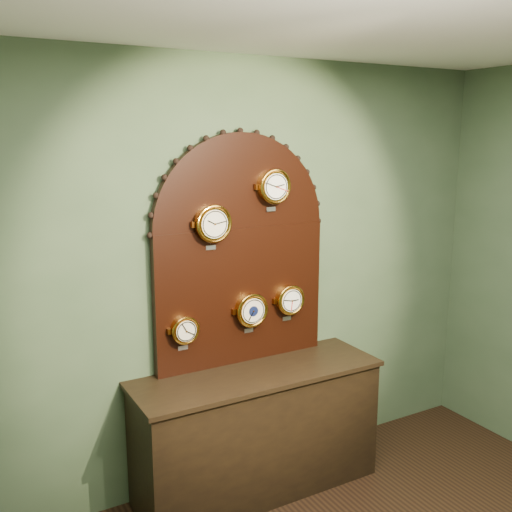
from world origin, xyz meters
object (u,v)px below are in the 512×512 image
shop_counter (257,433)px  hygrometer (184,330)px  arabic_clock (274,186)px  display_board (241,243)px  barometer (251,310)px  roman_clock (213,224)px  tide_clock (290,300)px

shop_counter → hygrometer: 0.87m
hygrometer → arabic_clock: bearing=-0.1°
shop_counter → arabic_clock: 1.61m
display_board → arabic_clock: (0.21, -0.07, 0.36)m
display_board → barometer: (0.04, -0.07, -0.43)m
display_board → barometer: bearing=-60.5°
display_board → roman_clock: 0.28m
barometer → tide_clock: 0.30m
display_board → tide_clock: (0.34, -0.07, -0.41)m
tide_clock → roman_clock: bearing=-179.9°
shop_counter → roman_clock: 1.41m
hygrometer → roman_clock: bearing=-0.4°
hygrometer → tide_clock: size_ratio=0.89×
display_board → barometer: size_ratio=5.52×
roman_clock → barometer: bearing=0.0°
arabic_clock → roman_clock: bearing=-180.0°
arabic_clock → hygrometer: (-0.64, 0.00, -0.85)m
shop_counter → roman_clock: size_ratio=5.57×
shop_counter → arabic_clock: (0.21, 0.15, 1.59)m
display_board → hygrometer: (-0.43, -0.07, -0.49)m
barometer → tide_clock: (0.30, 0.00, 0.03)m
roman_clock → hygrometer: bearing=179.6°
arabic_clock → barometer: bearing=-180.0°
hygrometer → barometer: (0.47, -0.00, 0.06)m
tide_clock → display_board: bearing=168.9°
arabic_clock → barometer: 0.81m
roman_clock → barometer: roman_clock is taller
arabic_clock → tide_clock: bearing=0.2°
shop_counter → roman_clock: bearing=146.2°
hygrometer → tide_clock: tide_clock is taller
barometer → roman_clock: bearing=-180.0°
shop_counter → tide_clock: (0.34, 0.15, 0.82)m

